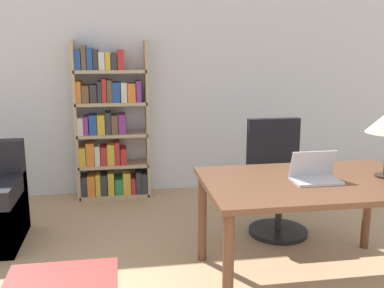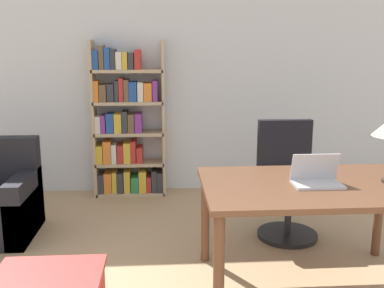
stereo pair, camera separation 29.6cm
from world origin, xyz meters
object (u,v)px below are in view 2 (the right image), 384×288
object	(u,v)px
desk	(313,196)
bookshelf	(126,127)
laptop	(316,178)
office_chair	(287,185)

from	to	relation	value
desk	bookshelf	world-z (taller)	bookshelf
desk	laptop	world-z (taller)	laptop
desk	office_chair	world-z (taller)	office_chair
desk	office_chair	bearing A→B (deg)	85.06
laptop	office_chair	world-z (taller)	office_chair
bookshelf	office_chair	bearing A→B (deg)	-39.28
office_chair	bookshelf	world-z (taller)	bookshelf
office_chair	desk	bearing A→B (deg)	-94.94
desk	bookshelf	size ratio (longest dim) A/B	0.87
laptop	office_chair	distance (m)	1.00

